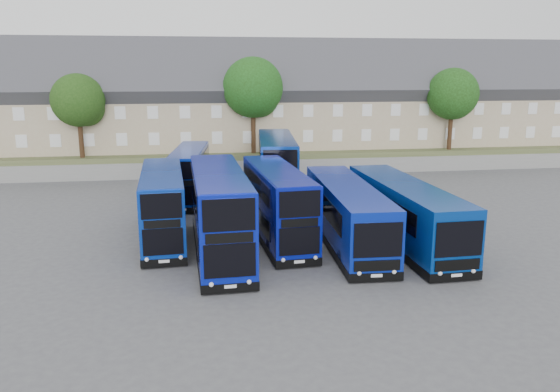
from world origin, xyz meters
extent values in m
plane|color=#4C4C51|center=(0.00, 0.00, 0.00)|extent=(120.00, 120.00, 0.00)
cube|color=slate|center=(0.00, 24.00, 0.75)|extent=(70.00, 0.40, 1.50)
cube|color=#4C5630|center=(0.00, 34.00, 1.00)|extent=(80.00, 20.00, 2.00)
cube|color=tan|center=(-18.00, 30.00, 5.00)|extent=(6.00, 8.00, 6.00)
cube|color=#38383D|center=(-18.00, 30.00, 8.00)|extent=(6.00, 10.40, 10.40)
cube|color=brown|center=(-16.50, 30.00, 11.84)|extent=(0.60, 0.90, 1.40)
cube|color=tan|center=(-12.00, 30.00, 5.00)|extent=(6.00, 8.00, 6.00)
cube|color=#38383D|center=(-12.00, 30.00, 8.00)|extent=(6.00, 10.40, 10.40)
cube|color=brown|center=(-10.50, 30.00, 11.84)|extent=(0.60, 0.90, 1.40)
cube|color=tan|center=(-6.00, 30.00, 5.00)|extent=(6.00, 8.00, 6.00)
cube|color=#38383D|center=(-6.00, 30.00, 8.00)|extent=(6.00, 10.40, 10.40)
cube|color=brown|center=(-4.50, 30.00, 11.84)|extent=(0.60, 0.90, 1.40)
cube|color=tan|center=(0.00, 30.00, 5.00)|extent=(6.00, 8.00, 6.00)
cube|color=#38383D|center=(0.00, 30.00, 8.00)|extent=(6.00, 10.40, 10.40)
cube|color=brown|center=(1.50, 30.00, 11.84)|extent=(0.60, 0.90, 1.40)
cube|color=tan|center=(6.00, 30.00, 5.00)|extent=(6.00, 8.00, 6.00)
cube|color=#38383D|center=(6.00, 30.00, 8.00)|extent=(6.00, 10.40, 10.40)
cube|color=brown|center=(7.50, 30.00, 11.84)|extent=(0.60, 0.90, 1.40)
cube|color=tan|center=(12.00, 30.00, 5.00)|extent=(6.00, 8.00, 6.00)
cube|color=#38383D|center=(12.00, 30.00, 8.00)|extent=(6.00, 10.40, 10.40)
cube|color=brown|center=(13.50, 30.00, 11.84)|extent=(0.60, 0.90, 1.40)
cube|color=tan|center=(18.00, 30.00, 5.00)|extent=(6.00, 8.00, 6.00)
cube|color=#38383D|center=(18.00, 30.00, 8.00)|extent=(6.00, 10.40, 10.40)
cube|color=brown|center=(19.50, 30.00, 11.84)|extent=(0.60, 0.90, 1.40)
cube|color=tan|center=(24.00, 30.00, 5.00)|extent=(6.00, 8.00, 6.00)
cube|color=#38383D|center=(24.00, 30.00, 8.00)|extent=(6.00, 10.40, 10.40)
cube|color=brown|center=(25.50, 30.00, 11.84)|extent=(0.60, 0.90, 1.40)
cube|color=tan|center=(30.00, 30.00, 5.00)|extent=(6.00, 8.00, 6.00)
cube|color=#38383D|center=(30.00, 30.00, 8.00)|extent=(6.00, 10.40, 10.40)
cube|color=brown|center=(31.50, 30.00, 11.84)|extent=(0.60, 0.90, 1.40)
cube|color=tan|center=(36.00, 30.00, 5.00)|extent=(6.00, 8.00, 6.00)
cube|color=#38383D|center=(36.00, 30.00, 8.00)|extent=(6.00, 10.40, 10.40)
cube|color=#082D9C|center=(-5.50, 4.78, 2.22)|extent=(2.88, 10.34, 3.74)
cube|color=black|center=(-5.50, 4.78, 0.30)|extent=(2.92, 10.39, 0.45)
cube|color=black|center=(-5.22, -0.36, 1.44)|extent=(2.03, 0.17, 1.40)
cube|color=black|center=(-5.22, -0.36, 3.30)|extent=(2.03, 0.17, 1.30)
cylinder|color=black|center=(-6.35, 1.81, 0.50)|extent=(0.35, 1.01, 1.00)
cube|color=#0818A3|center=(-2.29, 1.62, 2.49)|extent=(3.05, 11.64, 4.27)
cube|color=black|center=(-2.29, 1.62, 0.30)|extent=(3.09, 11.68, 0.45)
cube|color=black|center=(-2.07, -4.18, 1.63)|extent=(2.33, 0.15, 1.58)
cube|color=black|center=(-2.07, -4.18, 3.73)|extent=(2.33, 0.15, 1.47)
cylinder|color=black|center=(-3.32, -1.99, 0.50)|extent=(0.34, 1.01, 1.00)
cube|color=#081399|center=(1.22, 3.88, 2.29)|extent=(3.13, 10.72, 3.88)
cube|color=black|center=(1.22, 3.88, 0.30)|extent=(3.17, 10.76, 0.45)
cube|color=black|center=(1.59, -1.42, 1.49)|extent=(2.10, 0.21, 1.44)
cube|color=black|center=(1.59, -1.42, 3.41)|extent=(2.10, 0.21, 1.35)
cylinder|color=black|center=(0.39, 0.73, 0.50)|extent=(0.37, 1.02, 1.00)
cube|color=#08289F|center=(-4.05, 15.20, 2.14)|extent=(3.23, 9.99, 3.57)
cube|color=black|center=(-4.05, 15.20, 0.30)|extent=(3.27, 10.03, 0.45)
cube|color=black|center=(-4.56, 10.29, 1.38)|extent=(1.93, 0.26, 1.34)
cube|color=black|center=(-4.56, 10.29, 3.17)|extent=(1.93, 0.26, 1.25)
cylinder|color=black|center=(-5.29, 12.60, 0.50)|extent=(0.40, 1.03, 1.00)
cube|color=navy|center=(2.84, 15.49, 2.53)|extent=(3.82, 12.00, 4.37)
cube|color=black|center=(2.84, 15.49, 0.30)|extent=(3.87, 12.05, 0.45)
cube|color=black|center=(2.26, 9.59, 1.66)|extent=(2.38, 0.29, 1.61)
cube|color=black|center=(2.26, 9.59, 3.81)|extent=(2.38, 0.29, 1.50)
cylinder|color=black|center=(1.29, 11.93, 0.50)|extent=(0.40, 1.02, 1.00)
cube|color=#08209D|center=(5.09, 2.49, 1.92)|extent=(3.09, 12.74, 3.13)
cube|color=black|center=(5.09, 2.49, 0.30)|extent=(3.13, 12.78, 0.45)
cube|color=black|center=(4.86, -3.87, 2.16)|extent=(2.34, 0.14, 1.69)
cylinder|color=black|center=(3.77, -1.60, 0.50)|extent=(0.34, 1.01, 1.00)
cube|color=navy|center=(8.43, 2.06, 1.94)|extent=(3.09, 12.91, 3.18)
cube|color=black|center=(8.43, 2.06, 0.30)|extent=(3.13, 12.95, 0.45)
cube|color=black|center=(8.64, -4.38, 2.19)|extent=(2.37, 0.14, 1.71)
cylinder|color=black|center=(7.38, -2.19, 0.50)|extent=(0.33, 1.01, 1.00)
cylinder|color=#382314|center=(-14.00, 25.00, 3.88)|extent=(0.44, 0.44, 3.75)
sphere|color=#1A3A10|center=(-14.00, 25.00, 7.25)|extent=(4.80, 4.80, 4.80)
sphere|color=#1A3A10|center=(-13.40, 25.40, 6.50)|extent=(3.30, 3.30, 3.30)
cylinder|color=#382314|center=(2.00, 25.50, 4.25)|extent=(0.44, 0.44, 4.50)
sphere|color=#1B3B10|center=(2.00, 25.50, 8.30)|extent=(5.76, 5.76, 5.76)
sphere|color=#1B3B10|center=(2.60, 25.90, 7.40)|extent=(3.96, 3.96, 3.96)
cylinder|color=#382314|center=(22.00, 25.00, 4.00)|extent=(0.44, 0.44, 4.00)
sphere|color=black|center=(22.00, 25.00, 7.60)|extent=(5.12, 5.12, 5.12)
sphere|color=black|center=(22.60, 25.40, 6.80)|extent=(3.52, 3.52, 3.52)
cylinder|color=#382314|center=(28.00, 32.00, 4.12)|extent=(0.44, 0.44, 4.25)
sphere|color=#1D3B10|center=(28.00, 32.00, 7.95)|extent=(5.44, 5.44, 5.44)
sphere|color=#1D3B10|center=(28.60, 32.40, 7.10)|extent=(3.74, 3.74, 3.74)
camera|label=1|loc=(-3.26, -27.23, 9.88)|focal=35.00mm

